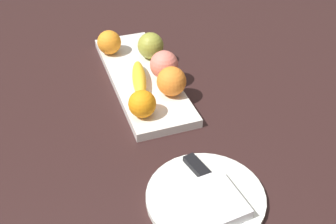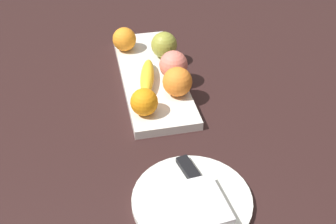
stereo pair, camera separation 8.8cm
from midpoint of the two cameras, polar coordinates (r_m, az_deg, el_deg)
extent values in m
plane|color=black|center=(1.09, -7.48, 4.49)|extent=(2.40, 2.40, 0.00)
cube|color=silver|center=(1.07, -6.09, 4.67)|extent=(0.45, 0.15, 0.02)
sphere|color=#969938|center=(1.12, -4.73, 9.16)|extent=(0.07, 0.07, 0.07)
ellipsoid|color=yellow|center=(1.02, -6.54, 4.58)|extent=(0.16, 0.07, 0.03)
sphere|color=orange|center=(0.97, -2.12, 4.21)|extent=(0.07, 0.07, 0.07)
sphere|color=orange|center=(0.91, -6.40, 1.03)|extent=(0.06, 0.06, 0.06)
sphere|color=orange|center=(1.16, -10.41, 9.47)|extent=(0.07, 0.07, 0.07)
sphere|color=#E77867|center=(1.03, -3.01, 6.52)|extent=(0.07, 0.07, 0.07)
cylinder|color=white|center=(0.77, 1.93, -11.92)|extent=(0.22, 0.22, 0.01)
cube|color=white|center=(0.74, 2.74, -12.61)|extent=(0.12, 0.11, 0.02)
cube|color=silver|center=(0.77, 3.88, -11.26)|extent=(0.15, 0.05, 0.00)
cube|color=black|center=(0.80, 1.41, -8.29)|extent=(0.09, 0.04, 0.01)
camera|label=1|loc=(0.04, -92.86, -2.22)|focal=43.67mm
camera|label=2|loc=(0.04, 87.14, 2.22)|focal=43.67mm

